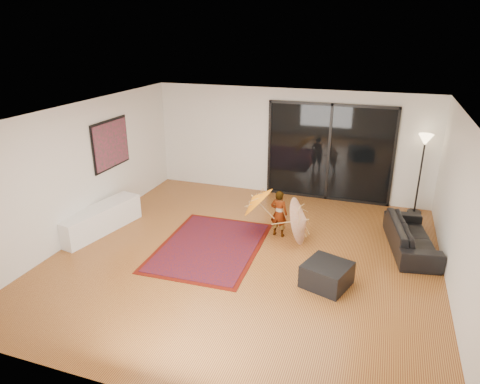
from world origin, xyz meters
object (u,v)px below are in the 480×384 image
at_px(media_console, 100,219).
at_px(child, 279,213).
at_px(sofa, 411,236).
at_px(ottoman, 327,275).

height_order(media_console, child, child).
xyz_separation_m(media_console, sofa, (6.20, 1.28, 0.01)).
bearing_deg(media_console, sofa, 22.50).
bearing_deg(sofa, ottoman, 132.61).
relative_size(media_console, child, 1.98).
bearing_deg(child, media_console, 23.10).
relative_size(ottoman, child, 0.70).
bearing_deg(media_console, child, 26.59).
distance_m(media_console, ottoman, 4.86).
height_order(sofa, child, child).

